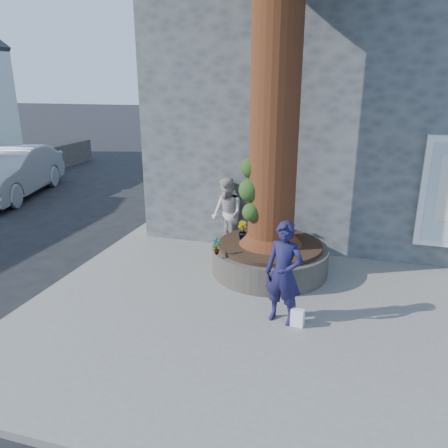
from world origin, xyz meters
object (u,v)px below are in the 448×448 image
(planter, at_px, (270,258))
(man, at_px, (284,273))
(woman, at_px, (227,214))

(planter, height_order, man, man)
(planter, height_order, woman, woman)
(planter, distance_m, woman, 1.59)
(planter, relative_size, woman, 1.40)
(planter, xyz_separation_m, woman, (-1.16, 0.95, 0.53))
(woman, bearing_deg, planter, 8.18)
(man, bearing_deg, planter, 119.97)
(man, height_order, woman, man)
(planter, relative_size, man, 1.39)
(planter, xyz_separation_m, man, (0.55, -1.83, 0.54))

